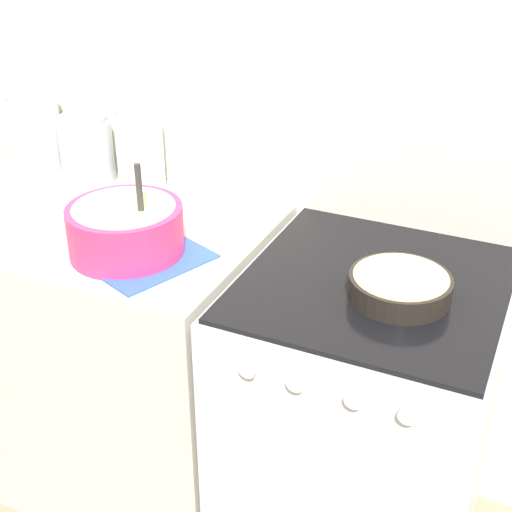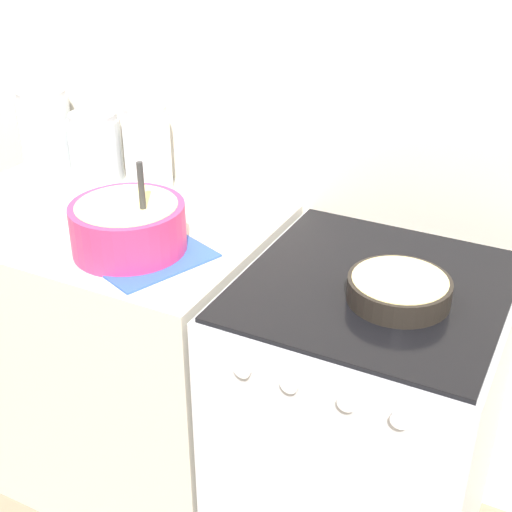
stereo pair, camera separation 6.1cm
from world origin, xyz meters
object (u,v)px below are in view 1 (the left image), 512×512
Objects in this scene: storage_jar_left at (36,138)px; storage_jar_right at (140,156)px; storage_jar_middle at (87,153)px; baking_pan at (400,286)px; stove at (361,425)px; mixing_bowl at (126,227)px.

storage_jar_right is at bearing 0.00° from storage_jar_left.
storage_jar_middle is at bearing 180.00° from storage_jar_right.
storage_jar_right is at bearing 162.38° from baking_pan.
stove is 4.29× the size of storage_jar_middle.
storage_jar_left reaches higher than mixing_bowl.
baking_pan reaches higher than stove.
mixing_bowl is 1.12× the size of storage_jar_right.
storage_jar_left is 0.98× the size of storage_jar_right.
mixing_bowl reaches higher than stove.
stove is at bearing -16.03° from storage_jar_right.
stove is at bearing -10.90° from storage_jar_left.
storage_jar_right is (-0.18, 0.36, 0.04)m from mixing_bowl.
baking_pan is at bearing -14.52° from storage_jar_middle.
storage_jar_middle is (-0.38, 0.36, 0.02)m from mixing_bowl.
mixing_bowl is at bearing -168.43° from stove.
storage_jar_left reaches higher than stove.
mixing_bowl is at bearing -43.23° from storage_jar_middle.
baking_pan is at bearing -12.34° from storage_jar_left.
mixing_bowl is 0.70m from baking_pan.
baking_pan is at bearing -17.62° from storage_jar_right.
mixing_bowl is at bearing -62.91° from storage_jar_right.
storage_jar_middle is 0.80× the size of storage_jar_right.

